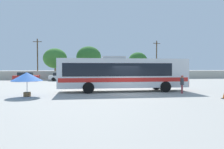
# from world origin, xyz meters

# --- Properties ---
(ground_plane) EXTENTS (300.00, 300.00, 0.00)m
(ground_plane) POSITION_xyz_m (0.00, 10.00, 0.00)
(ground_plane) COLOR #A3A099
(perimeter_wall) EXTENTS (80.00, 0.30, 1.68)m
(perimeter_wall) POSITION_xyz_m (0.00, 23.82, 0.84)
(perimeter_wall) COLOR #B2AD9E
(perimeter_wall) RESTS_ON ground_plane
(coach_bus_silver_red) EXTENTS (12.48, 2.78, 3.43)m
(coach_bus_silver_red) POSITION_xyz_m (-0.20, 1.76, 1.84)
(coach_bus_silver_red) COLOR silver
(coach_bus_silver_red) RESTS_ON ground_plane
(attendant_by_bus_door) EXTENTS (0.45, 0.45, 1.61)m
(attendant_by_bus_door) POSITION_xyz_m (4.97, -0.47, 0.92)
(attendant_by_bus_door) COLOR #99383D
(attendant_by_bus_door) RESTS_ON ground_plane
(vendor_umbrella_near_gate_blue) EXTENTS (2.50, 2.50, 1.96)m
(vendor_umbrella_near_gate_blue) POSITION_xyz_m (-8.44, -0.72, 1.59)
(vendor_umbrella_near_gate_blue) COLOR gray
(vendor_umbrella_near_gate_blue) RESTS_ON ground_plane
(parked_car_leftmost_red) EXTENTS (4.31, 2.16, 1.53)m
(parked_car_leftmost_red) POSITION_xyz_m (-13.65, 19.72, 0.80)
(parked_car_leftmost_red) COLOR red
(parked_car_leftmost_red) RESTS_ON ground_plane
(parked_car_second_white) EXTENTS (4.54, 2.05, 1.45)m
(parked_car_second_white) POSITION_xyz_m (-7.66, 19.89, 0.77)
(parked_car_second_white) COLOR silver
(parked_car_second_white) RESTS_ON ground_plane
(parked_car_third_grey) EXTENTS (4.31, 2.13, 1.46)m
(parked_car_third_grey) POSITION_xyz_m (-0.76, 19.67, 0.77)
(parked_car_third_grey) COLOR slate
(parked_car_third_grey) RESTS_ON ground_plane
(utility_pole_near) EXTENTS (1.76, 0.62, 8.33)m
(utility_pole_near) POSITION_xyz_m (12.43, 26.76, 4.35)
(utility_pole_near) COLOR #4C3823
(utility_pole_near) RESTS_ON ground_plane
(utility_pole_far) EXTENTS (1.80, 0.36, 8.35)m
(utility_pole_far) POSITION_xyz_m (-13.27, 27.40, 4.36)
(utility_pole_far) COLOR #4C3823
(utility_pole_far) RESTS_ON ground_plane
(roadside_tree_left) EXTENTS (4.92, 4.92, 6.39)m
(roadside_tree_left) POSITION_xyz_m (-9.67, 27.21, 4.29)
(roadside_tree_left) COLOR brown
(roadside_tree_left) RESTS_ON ground_plane
(roadside_tree_midleft) EXTENTS (5.31, 5.31, 6.95)m
(roadside_tree_midleft) POSITION_xyz_m (-2.61, 27.54, 4.68)
(roadside_tree_midleft) COLOR brown
(roadside_tree_midleft) RESTS_ON ground_plane
(roadside_tree_midright) EXTENTS (4.31, 4.31, 5.87)m
(roadside_tree_midright) POSITION_xyz_m (8.76, 29.08, 4.03)
(roadside_tree_midright) COLOR brown
(roadside_tree_midright) RESTS_ON ground_plane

